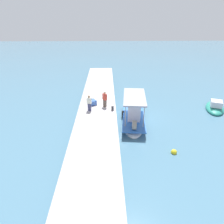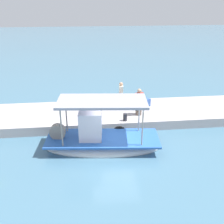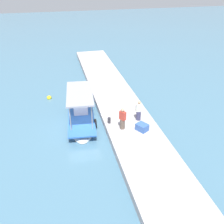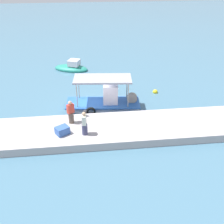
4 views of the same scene
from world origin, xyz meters
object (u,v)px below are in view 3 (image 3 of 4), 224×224
at_px(mooring_bollard, 109,120).
at_px(fisherman_by_crate, 122,120).
at_px(main_fishing_boat, 81,117).
at_px(cargo_crate, 142,127).
at_px(marker_buoy, 49,98).
at_px(fisherman_near_bollard, 139,111).

bearing_deg(mooring_bollard, fisherman_by_crate, -140.79).
xyz_separation_m(main_fishing_boat, fisherman_by_crate, (-2.50, -2.68, 0.85)).
relative_size(cargo_crate, marker_buoy, 1.83).
bearing_deg(main_fishing_boat, cargo_crate, -127.39).
xyz_separation_m(mooring_bollard, cargo_crate, (-1.50, -2.08, 0.03)).
bearing_deg(marker_buoy, main_fishing_boat, -152.62).
bearing_deg(fisherman_near_bollard, cargo_crate, 171.93).
distance_m(fisherman_near_bollard, marker_buoy, 9.27).
height_order(main_fishing_boat, marker_buoy, main_fishing_boat).
bearing_deg(mooring_bollard, main_fishing_boat, 50.84).
xyz_separation_m(fisherman_by_crate, mooring_bollard, (0.94, 0.77, -0.53)).
height_order(fisherman_near_bollard, marker_buoy, fisherman_near_bollard).
distance_m(fisherman_by_crate, marker_buoy, 8.94).
bearing_deg(main_fishing_boat, fisherman_near_bollard, -111.18).
relative_size(main_fishing_boat, fisherman_near_bollard, 3.77).
height_order(fisherman_near_bollard, cargo_crate, fisherman_near_bollard).
bearing_deg(main_fishing_boat, fisherman_by_crate, -132.99).
distance_m(fisherman_near_bollard, cargo_crate, 1.52).
height_order(main_fishing_boat, mooring_bollard, main_fishing_boat).
height_order(main_fishing_boat, fisherman_near_bollard, main_fishing_boat).
xyz_separation_m(fisherman_near_bollard, cargo_crate, (-1.43, 0.20, -0.48)).
xyz_separation_m(main_fishing_boat, marker_buoy, (4.73, 2.45, -0.37)).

